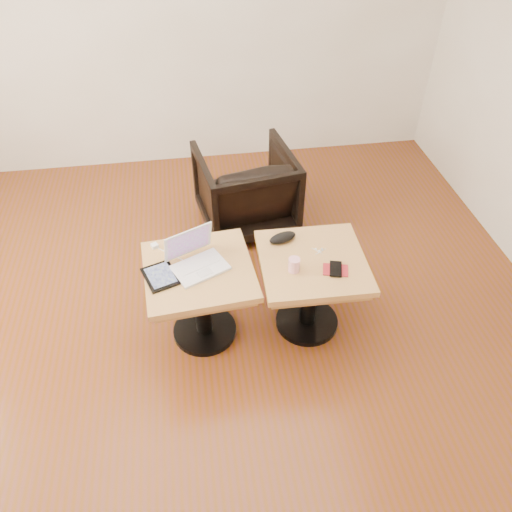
{
  "coord_description": "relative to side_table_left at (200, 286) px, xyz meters",
  "views": [
    {
      "loc": [
        0.0,
        -1.96,
        2.45
      ],
      "look_at": [
        0.32,
        0.09,
        0.6
      ],
      "focal_mm": 35.0,
      "sensor_mm": 36.0,
      "label": 1
    }
  ],
  "objects": [
    {
      "name": "room_shell",
      "position": [
        0.01,
        -0.09,
        0.94
      ],
      "size": [
        4.52,
        4.52,
        2.71
      ],
      "color": "#61320B",
      "rests_on": "ground"
    },
    {
      "name": "side_table_left",
      "position": [
        0.0,
        0.0,
        0.0
      ],
      "size": [
        0.65,
        0.65,
        0.55
      ],
      "rotation": [
        0.0,
        0.0,
        0.08
      ],
      "color": "black",
      "rests_on": "ground"
    },
    {
      "name": "side_table_right",
      "position": [
        0.65,
        -0.02,
        0.0
      ],
      "size": [
        0.62,
        0.62,
        0.55
      ],
      "rotation": [
        0.0,
        0.0,
        -0.03
      ],
      "color": "black",
      "rests_on": "ground"
    },
    {
      "name": "laptop",
      "position": [
        -0.01,
        0.03,
        0.18
      ],
      "size": [
        0.37,
        0.35,
        0.21
      ],
      "rotation": [
        0.0,
        0.0,
        0.44
      ],
      "color": "white",
      "rests_on": "side_table_left"
    },
    {
      "name": "tablet",
      "position": [
        -0.21,
        -0.04,
        0.14
      ],
      "size": [
        0.23,
        0.26,
        0.02
      ],
      "rotation": [
        0.0,
        0.0,
        0.34
      ],
      "color": "black",
      "rests_on": "side_table_left"
    },
    {
      "name": "charging_adapter",
      "position": [
        -0.24,
        0.22,
        0.15
      ],
      "size": [
        0.05,
        0.05,
        0.02
      ],
      "primitive_type": "cube",
      "rotation": [
        0.0,
        0.0,
        0.47
      ],
      "color": "white",
      "rests_on": "side_table_left"
    },
    {
      "name": "glasses_case",
      "position": [
        0.51,
        0.16,
        0.16
      ],
      "size": [
        0.19,
        0.13,
        0.05
      ],
      "primitive_type": "ellipsoid",
      "rotation": [
        0.0,
        0.0,
        0.33
      ],
      "color": "black",
      "rests_on": "side_table_right"
    },
    {
      "name": "striped_cup",
      "position": [
        0.52,
        -0.09,
        0.18
      ],
      "size": [
        0.08,
        0.08,
        0.08
      ],
      "primitive_type": "cylinder",
      "rotation": [
        0.0,
        0.0,
        -0.24
      ],
      "color": "#F26588",
      "rests_on": "side_table_right"
    },
    {
      "name": "earbuds_tangle",
      "position": [
        0.7,
        0.04,
        0.14
      ],
      "size": [
        0.07,
        0.05,
        0.01
      ],
      "color": "white",
      "rests_on": "side_table_right"
    },
    {
      "name": "phone_on_sleeve",
      "position": [
        0.75,
        -0.13,
        0.14
      ],
      "size": [
        0.16,
        0.14,
        0.02
      ],
      "rotation": [
        0.0,
        0.0,
        -0.27
      ],
      "color": "maroon",
      "rests_on": "side_table_right"
    },
    {
      "name": "armchair",
      "position": [
        0.41,
        1.08,
        -0.09
      ],
      "size": [
        0.78,
        0.79,
        0.63
      ],
      "primitive_type": "imported",
      "rotation": [
        0.0,
        0.0,
        3.3
      ],
      "color": "black",
      "rests_on": "ground"
    }
  ]
}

